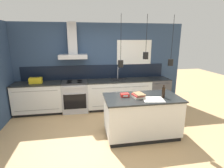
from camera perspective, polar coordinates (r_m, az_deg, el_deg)
ground_plane at (r=4.06m, az=-2.79°, el=-17.25°), size 16.00×16.00×0.00m
wall_back at (r=5.49m, az=-5.80°, el=6.32°), size 5.60×2.13×2.60m
counter_run_left at (r=5.54m, az=-22.77°, el=-4.22°), size 1.37×0.64×0.91m
counter_run_sink at (r=5.49m, az=2.20°, el=-3.19°), size 1.96×0.64×1.29m
oven_range at (r=5.39m, az=-11.89°, el=-3.94°), size 0.74×0.66×0.91m
dishwasher at (r=5.89m, az=14.59°, el=-2.51°), size 0.64×0.65×0.91m
kitchen_island at (r=4.03m, az=9.60°, el=-10.25°), size 1.64×0.90×0.91m
bottle_on_island at (r=3.90m, az=16.45°, el=-2.56°), size 0.07×0.07×0.29m
book_stack at (r=3.81m, az=8.57°, el=-3.69°), size 0.26×0.31×0.09m
red_supply_box at (r=3.83m, az=4.21°, el=-3.62°), size 0.18×0.13×0.07m
paper_pile at (r=3.75m, az=13.32°, el=-4.91°), size 0.47×0.41×0.01m
yellow_toolbox at (r=5.41m, az=-23.66°, el=1.09°), size 0.34×0.18×0.19m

